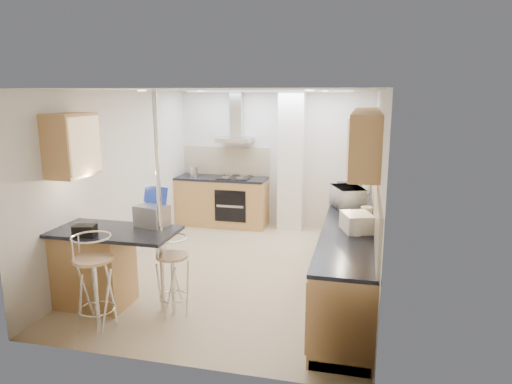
% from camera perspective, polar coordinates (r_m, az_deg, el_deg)
% --- Properties ---
extents(ground, '(4.80, 4.80, 0.00)m').
position_cam_1_polar(ground, '(6.60, -1.81, -9.63)').
color(ground, tan).
rests_on(ground, ground).
extents(room_shell, '(3.64, 4.84, 2.51)m').
position_cam_1_polar(room_shell, '(6.48, 1.75, 4.12)').
color(room_shell, silver).
rests_on(room_shell, ground).
extents(right_counter, '(0.63, 4.40, 0.92)m').
position_cam_1_polar(right_counter, '(6.23, 11.69, -6.70)').
color(right_counter, tan).
rests_on(right_counter, ground).
extents(back_counter, '(1.70, 0.63, 0.92)m').
position_cam_1_polar(back_counter, '(8.64, -4.26, -1.13)').
color(back_counter, tan).
rests_on(back_counter, ground).
extents(peninsula, '(1.47, 0.72, 0.94)m').
position_cam_1_polar(peninsula, '(5.60, -17.22, -9.09)').
color(peninsula, tan).
rests_on(peninsula, ground).
extents(microwave, '(0.53, 0.63, 0.29)m').
position_cam_1_polar(microwave, '(6.34, 11.41, -0.67)').
color(microwave, white).
rests_on(microwave, right_counter).
extents(laptop, '(0.41, 0.35, 0.24)m').
position_cam_1_polar(laptop, '(5.46, -12.87, -2.88)').
color(laptop, '#A3A6AB').
rests_on(laptop, peninsula).
extents(bag, '(0.26, 0.21, 0.12)m').
position_cam_1_polar(bag, '(5.29, -20.61, -4.54)').
color(bag, black).
rests_on(bag, peninsula).
extents(bar_stool_near, '(0.54, 0.54, 1.05)m').
position_cam_1_polar(bar_stool_near, '(5.12, -19.50, -10.68)').
color(bar_stool_near, tan).
rests_on(bar_stool_near, ground).
extents(bar_stool_end, '(0.53, 0.53, 0.92)m').
position_cam_1_polar(bar_stool_end, '(5.27, -10.34, -10.25)').
color(bar_stool_end, tan).
rests_on(bar_stool_end, ground).
extents(jar_a, '(0.15, 0.15, 0.17)m').
position_cam_1_polar(jar_a, '(7.31, 13.62, 0.46)').
color(jar_a, white).
rests_on(jar_a, right_counter).
extents(jar_b, '(0.15, 0.15, 0.15)m').
position_cam_1_polar(jar_b, '(6.61, 13.10, -0.87)').
color(jar_b, white).
rests_on(jar_b, right_counter).
extents(jar_c, '(0.17, 0.17, 0.20)m').
position_cam_1_polar(jar_c, '(5.68, 13.63, -2.78)').
color(jar_c, '#BFB499').
rests_on(jar_c, right_counter).
extents(jar_d, '(0.12, 0.12, 0.14)m').
position_cam_1_polar(jar_d, '(5.16, 12.49, -4.56)').
color(jar_d, white).
rests_on(jar_d, right_counter).
extents(bread_bin, '(0.42, 0.47, 0.20)m').
position_cam_1_polar(bread_bin, '(5.32, 12.51, -3.71)').
color(bread_bin, white).
rests_on(bread_bin, right_counter).
extents(kettle, '(0.16, 0.16, 0.20)m').
position_cam_1_polar(kettle, '(8.67, -7.78, 2.59)').
color(kettle, '#B9BABE').
rests_on(kettle, back_counter).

